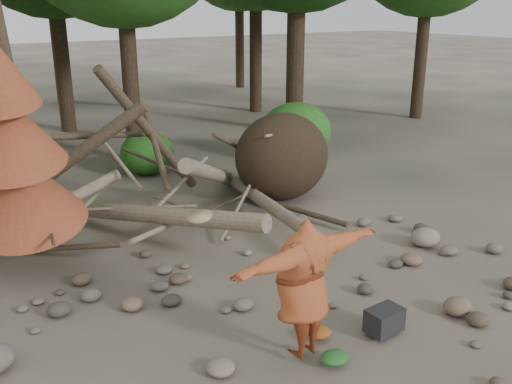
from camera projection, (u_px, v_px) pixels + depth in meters
ground at (305, 311)px, 8.35m from camera, size 120.00×120.00×0.00m
deadfall_pile at (262, 163)px, 12.45m from camera, size 8.55×5.24×3.30m
dead_conifer at (14, 152)px, 8.76m from camera, size 2.06×2.16×4.35m
bush_mid at (147, 153)px, 14.80m from camera, size 1.40×1.40×1.12m
bush_right at (296, 131)px, 16.23m from camera, size 2.00×2.00×1.60m
frisbee_thrower at (303, 288)px, 6.95m from camera, size 2.83×0.88×2.33m
backpack at (384, 324)px, 7.72m from camera, size 0.51×0.36×0.33m
cloth_green at (334, 361)px, 7.08m from camera, size 0.37×0.31×0.14m
cloth_orange at (319, 336)px, 7.63m from camera, size 0.33×0.27×0.12m
boulder_front_right at (458, 306)px, 8.23m from camera, size 0.43×0.38×0.26m
boulder_mid_right at (425, 237)px, 10.52m from camera, size 0.56×0.50×0.34m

